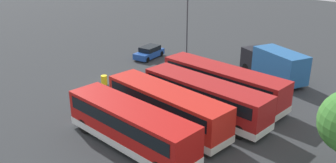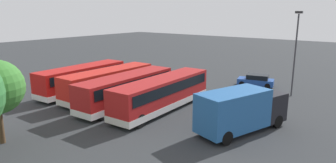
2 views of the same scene
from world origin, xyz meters
TOP-DOWN VIEW (x-y plane):
  - ground_plane at (0.00, 0.00)m, footprint 140.00×140.00m
  - bus_single_deck_near_end at (-5.32, 9.07)m, footprint 3.00×11.91m
  - bus_single_deck_second at (-1.78, 10.05)m, footprint 3.00×11.16m
  - bus_single_deck_third at (1.63, 9.26)m, footprint 2.75×10.85m
  - bus_single_deck_fourth at (5.37, 9.71)m, footprint 3.13×10.73m
  - box_truck_blue at (-13.02, 9.51)m, footprint 4.72×7.91m
  - car_hatchback_silver at (-8.71, -4.75)m, footprint 4.43×2.73m
  - lamp_post_tall at (-13.31, -2.88)m, footprint 0.70×0.30m
  - waste_bin_yellow at (0.24, -1.10)m, footprint 0.60×0.60m

SIDE VIEW (x-z plane):
  - ground_plane at x=0.00m, z-range 0.00..0.00m
  - waste_bin_yellow at x=0.24m, z-range 0.00..0.95m
  - car_hatchback_silver at x=-8.71m, z-range -0.02..1.41m
  - bus_single_deck_fourth at x=5.37m, z-range 0.15..3.10m
  - bus_single_deck_third at x=1.63m, z-range 0.15..3.10m
  - bus_single_deck_second at x=-1.78m, z-range 0.15..3.10m
  - bus_single_deck_near_end at x=-5.32m, z-range 0.15..3.10m
  - box_truck_blue at x=-13.02m, z-range 0.11..3.31m
  - lamp_post_tall at x=-13.31m, z-range 0.69..9.49m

